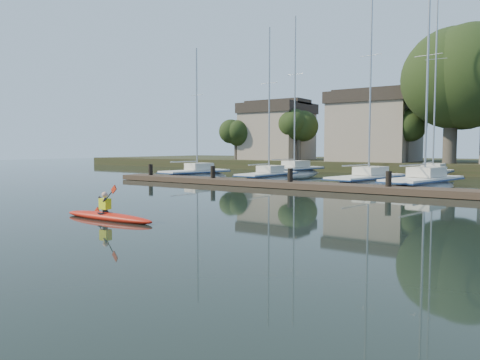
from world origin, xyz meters
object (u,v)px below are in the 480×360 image
Objects in this scene: dock at (336,187)px; kayak at (107,215)px; sailboat_1 at (267,182)px; sailboat_2 at (367,187)px; sailboat_3 at (423,192)px; sailboat_6 at (432,181)px; sailboat_0 at (195,180)px; sailboat_5 at (293,177)px.

kayak is at bearing -98.00° from dock.
sailboat_2 is at bearing 0.72° from sailboat_1.
sailboat_1 is 11.51m from sailboat_3.
sailboat_3 reaches higher than dock.
sailboat_6 is at bearing 79.92° from kayak.
sailboat_2 reaches higher than kayak.
sailboat_6 is (4.30, 27.99, -0.35)m from kayak.
sailboat_3 is (3.82, -0.98, -0.02)m from sailboat_2.
kayak reaches higher than dock.
dock is at bearing -101.86° from sailboat_6.
sailboat_0 is 17.83m from sailboat_3.
dock is 15.73m from sailboat_5.
dock is at bearing -79.59° from sailboat_2.
sailboat_3 is (17.82, 0.15, -0.01)m from sailboat_0.
sailboat_2 is at bearing 13.67° from sailboat_0.
sailboat_3 reaches higher than sailboat_1.
dock is 2.70× the size of sailboat_1.
sailboat_2 is 11.94m from sailboat_5.
dock is at bearing -33.83° from sailboat_1.
sailboat_3 is (3.74, 4.26, -0.41)m from dock.
sailboat_5 reaches higher than sailboat_2.
sailboat_1 is at bearing 146.78° from dock.
sailboat_0 is at bearing -113.40° from sailboat_5.
kayak is 0.29× the size of sailboat_2.
sailboat_5 reaches higher than sailboat_0.
sailboat_3 reaches higher than sailboat_0.
sailboat_5 is at bearing 70.81° from sailboat_0.
sailboat_1 is 12.96m from sailboat_6.
sailboat_5 is at bearing 159.19° from sailboat_3.
sailboat_5 is (-7.54, 27.12, -0.36)m from kayak.
sailboat_2 is 1.06× the size of sailboat_3.
kayak is 0.26× the size of sailboat_6.
sailboat_6 reaches higher than sailboat_0.
sailboat_6 is at bearing 80.48° from dock.
sailboat_2 is at bearing -108.31° from sailboat_6.
sailboat_3 is (5.80, 18.91, -0.37)m from kayak.
sailboat_2 is 0.94× the size of sailboat_5.
sailboat_5 is (4.49, 8.35, -0.00)m from sailboat_0.
kayak is at bearing -48.29° from sailboat_0.
kayak is 20.00m from sailboat_2.
dock is 5.26m from sailboat_2.
dock is 14.68m from sailboat_0.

